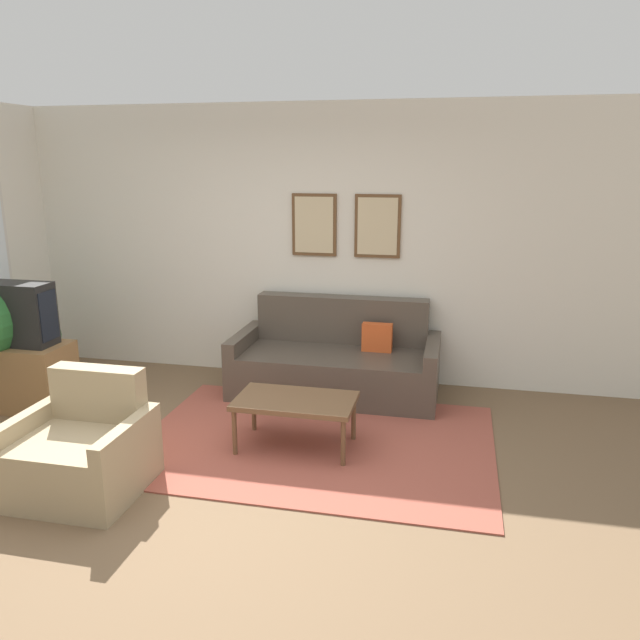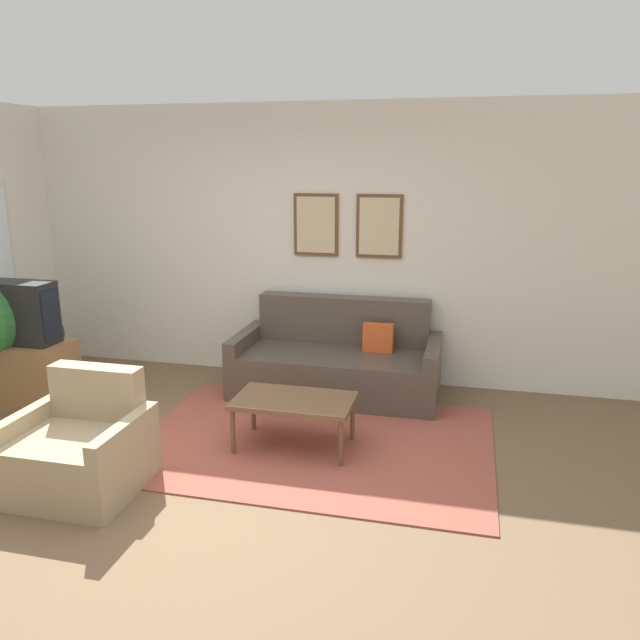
# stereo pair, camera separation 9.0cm
# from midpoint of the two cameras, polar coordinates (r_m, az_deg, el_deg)

# --- Properties ---
(ground_plane) EXTENTS (16.00, 16.00, 0.00)m
(ground_plane) POSITION_cam_midpoint_polar(r_m,az_deg,el_deg) (4.40, -11.48, -15.28)
(ground_plane) COLOR brown
(area_rug) EXTENTS (2.75, 2.00, 0.01)m
(area_rug) POSITION_cam_midpoint_polar(r_m,az_deg,el_deg) (5.01, -0.92, -11.06)
(area_rug) COLOR #9E4C3D
(area_rug) RESTS_ON ground_plane
(wall_back) EXTENTS (8.00, 0.09, 2.70)m
(wall_back) POSITION_cam_midpoint_polar(r_m,az_deg,el_deg) (6.25, -2.69, 6.97)
(wall_back) COLOR silver
(wall_back) RESTS_ON ground_plane
(couch) EXTENTS (1.91, 0.90, 0.87)m
(couch) POSITION_cam_midpoint_polar(r_m,az_deg,el_deg) (5.93, 1.11, -3.92)
(couch) COLOR #4C4238
(couch) RESTS_ON ground_plane
(coffee_table) EXTENTS (0.91, 0.53, 0.41)m
(coffee_table) POSITION_cam_midpoint_polar(r_m,az_deg,el_deg) (4.78, -2.80, -7.62)
(coffee_table) COLOR brown
(coffee_table) RESTS_ON ground_plane
(tv_stand) EXTENTS (0.80, 0.48, 0.59)m
(tv_stand) POSITION_cam_midpoint_polar(r_m,az_deg,el_deg) (6.20, -25.76, -4.61)
(tv_stand) COLOR olive
(tv_stand) RESTS_ON ground_plane
(tv) EXTENTS (0.63, 0.28, 0.55)m
(tv) POSITION_cam_midpoint_polar(r_m,az_deg,el_deg) (6.05, -26.32, 0.50)
(tv) COLOR black
(tv) RESTS_ON tv_stand
(armchair) EXTENTS (0.84, 0.76, 0.78)m
(armchair) POSITION_cam_midpoint_polar(r_m,az_deg,el_deg) (4.57, -21.53, -11.21)
(armchair) COLOR tan
(armchair) RESTS_ON ground_plane
(potted_plant_by_window) EXTENTS (0.46, 0.46, 0.71)m
(potted_plant_by_window) POSITION_cam_midpoint_polar(r_m,az_deg,el_deg) (6.79, -24.82, -1.52)
(potted_plant_by_window) COLOR #935638
(potted_plant_by_window) RESTS_ON ground_plane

